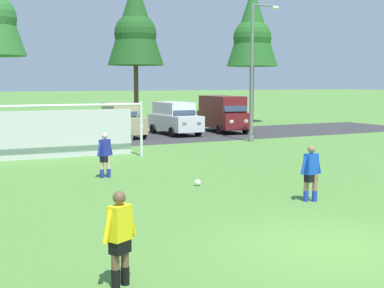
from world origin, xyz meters
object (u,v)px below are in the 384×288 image
player_midfield_center (311,173)px  street_lamp (254,71)px  soccer_ball (198,183)px  parked_car_slot_right (175,118)px  parked_car_slot_far_right (223,113)px  player_defender_far (105,155)px  parked_car_slot_center_right (122,120)px  parked_car_slot_center_left (23,128)px  referee (120,239)px  parked_car_slot_center (85,124)px  soccer_goal (59,130)px

player_midfield_center → street_lamp: 16.39m
soccer_ball → parked_car_slot_right: 17.88m
parked_car_slot_far_right → street_lamp: 6.83m
street_lamp → player_defender_far: bearing=-146.1°
parked_car_slot_right → parked_car_slot_center_right: bearing=178.4°
parked_car_slot_center_left → street_lamp: (12.22, -5.35, 3.25)m
referee → parked_car_slot_center_right: 25.32m
parked_car_slot_far_right → parked_car_slot_center_right: bearing=-178.9°
parked_car_slot_far_right → street_lamp: bearing=-103.4°
player_defender_far → parked_car_slot_center: (3.11, 13.78, 0.05)m
parked_car_slot_center_left → parked_car_slot_right: (9.83, 0.46, 0.24)m
player_defender_far → street_lamp: street_lamp is taller
parked_car_slot_center → street_lamp: street_lamp is taller
referee → parked_car_slot_center: bearing=75.7°
referee → soccer_ball: bearing=54.0°
soccer_goal → parked_car_slot_center_right: bearing=53.9°
soccer_goal → player_midfield_center: 12.97m
parked_car_slot_center → soccer_goal: bearing=-113.0°
player_defender_far → parked_car_slot_center_left: parked_car_slot_center_left is taller
parked_car_slot_center → parked_car_slot_center_left: bearing=-169.9°
referee → street_lamp: (14.55, 17.93, 3.31)m
soccer_ball → player_midfield_center: bearing=-62.9°
soccer_goal → parked_car_slot_center_left: size_ratio=1.76×
soccer_goal → parked_car_slot_center: 8.78m
referee → player_midfield_center: same height
parked_car_slot_right → street_lamp: bearing=-67.7°
soccer_goal → parked_car_slot_right: (9.48, 7.87, -0.18)m
parked_car_slot_center → parked_car_slot_center_right: size_ratio=0.92×
soccer_ball → referee: 9.02m
referee → parked_car_slot_center_right: parked_car_slot_center_right is taller
soccer_ball → parked_car_slot_right: parked_car_slot_right is taller
parked_car_slot_center_left → parked_car_slot_far_right: 13.68m
soccer_goal → player_midfield_center: (4.42, -12.18, -0.47)m
referee → street_lamp: size_ratio=0.21×
parked_car_slot_center → player_midfield_center: bearing=-87.2°
soccer_ball → street_lamp: street_lamp is taller
player_defender_far → parked_car_slot_center_right: 14.74m
player_defender_far → parked_car_slot_center_left: size_ratio=0.39×
parked_car_slot_center_right → street_lamp: (6.06, -5.92, 3.02)m
parked_car_slot_center_left → player_midfield_center: bearing=-76.3°
parked_car_slot_center_left → parked_car_slot_center: size_ratio=0.99×
parked_car_slot_right → player_defender_far: bearing=-124.0°
referee → parked_car_slot_right: bearing=62.9°
referee → parked_car_slot_center_left: parked_car_slot_center_left is taller
parked_car_slot_center_right → parked_car_slot_right: 3.68m
parked_car_slot_center_right → street_lamp: 9.00m
soccer_goal → parked_car_slot_center_left: bearing=92.7°
parked_car_slot_center → parked_car_slot_center_right: (2.37, -0.10, 0.24)m
soccer_goal → player_midfield_center: soccer_goal is taller
street_lamp → parked_car_slot_right: bearing=112.3°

